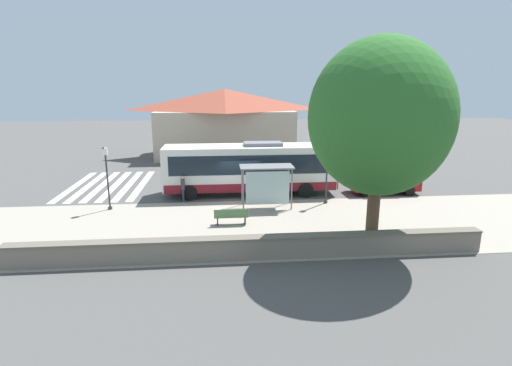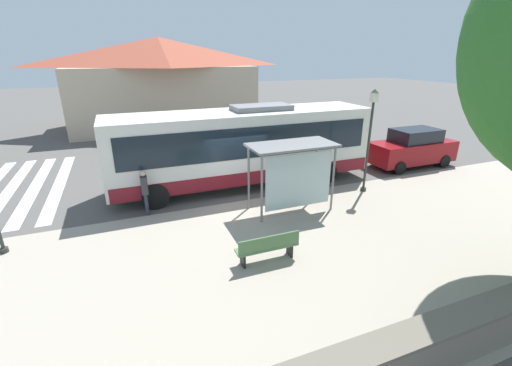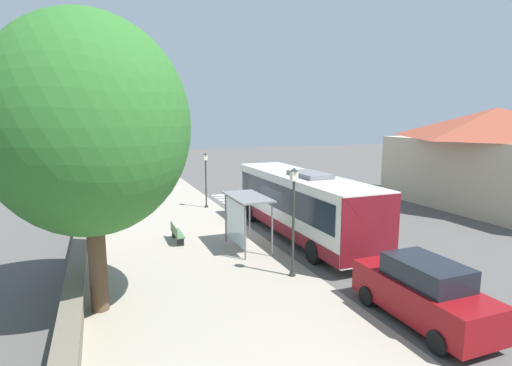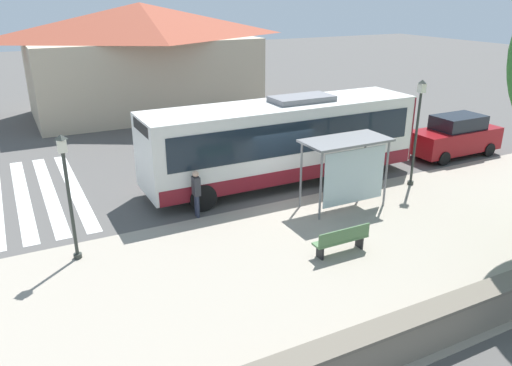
% 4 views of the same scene
% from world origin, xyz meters
% --- Properties ---
extents(ground_plane, '(120.00, 120.00, 0.00)m').
position_xyz_m(ground_plane, '(0.00, 0.00, 0.00)').
color(ground_plane, '#514F4C').
rests_on(ground_plane, ground).
extents(sidewalk_plaza, '(9.00, 44.00, 0.02)m').
position_xyz_m(sidewalk_plaza, '(-4.50, 0.00, 0.01)').
color(sidewalk_plaza, '#9E9384').
rests_on(sidewalk_plaza, ground).
extents(crosswalk_stripes, '(9.00, 5.25, 0.01)m').
position_xyz_m(crosswalk_stripes, '(5.00, 9.37, 0.00)').
color(crosswalk_stripes, silver).
rests_on(crosswalk_stripes, ground).
extents(stone_wall, '(0.60, 20.00, 0.99)m').
position_xyz_m(stone_wall, '(-8.55, 0.00, 0.50)').
color(stone_wall, slate).
rests_on(stone_wall, ground).
extents(background_building, '(7.89, 14.12, 6.74)m').
position_xyz_m(background_building, '(16.95, 0.64, 3.46)').
color(background_building, '#C6B293').
rests_on(background_building, ground).
extents(bus, '(2.74, 11.31, 3.48)m').
position_xyz_m(bus, '(1.80, -0.75, 1.81)').
color(bus, silver).
rests_on(bus, ground).
extents(bus_shelter, '(1.55, 3.12, 2.52)m').
position_xyz_m(bus_shelter, '(-1.51, -1.45, 2.07)').
color(bus_shelter, slate).
rests_on(bus_shelter, ground).
extents(pedestrian, '(0.34, 0.22, 1.69)m').
position_xyz_m(pedestrian, '(0.18, 3.58, 0.99)').
color(pedestrian, '#2D3347').
rests_on(pedestrian, ground).
extents(bench, '(0.40, 1.79, 0.88)m').
position_xyz_m(bench, '(-4.28, 0.73, 0.48)').
color(bench, '#4C7247').
rests_on(bench, ground).
extents(street_lamp_near, '(0.28, 0.28, 4.24)m').
position_xyz_m(street_lamp_near, '(-0.89, -5.21, 2.52)').
color(street_lamp_near, '#2D332D').
rests_on(street_lamp_near, ground).
extents(street_lamp_far, '(0.28, 0.28, 3.76)m').
position_xyz_m(street_lamp_far, '(-0.97, 7.76, 2.25)').
color(street_lamp_far, '#2D332D').
rests_on(street_lamp_far, ground).
extents(shade_tree, '(6.00, 6.00, 9.13)m').
position_xyz_m(shade_tree, '(-7.83, -5.44, 5.81)').
color(shade_tree, brown).
rests_on(shade_tree, ground).
extents(parked_car_behind_bus, '(1.88, 4.53, 1.95)m').
position_xyz_m(parked_car_behind_bus, '(1.12, -9.76, 0.95)').
color(parked_car_behind_bus, maroon).
rests_on(parked_car_behind_bus, ground).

